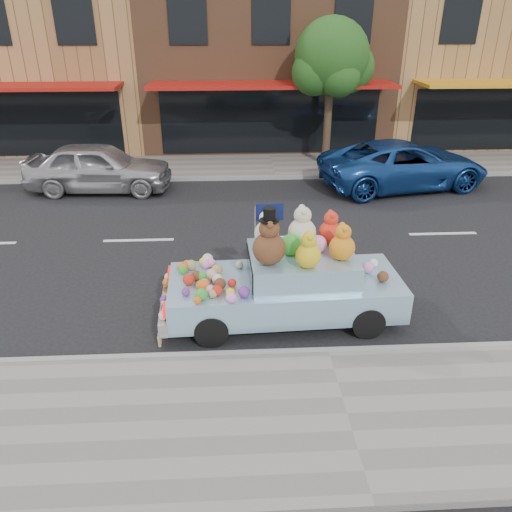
{
  "coord_description": "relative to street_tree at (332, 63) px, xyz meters",
  "views": [
    {
      "loc": [
        -1.6,
        -11.85,
        5.31
      ],
      "look_at": [
        -1.16,
        -3.61,
        1.25
      ],
      "focal_mm": 35.0,
      "sensor_mm": 36.0,
      "label": 1
    }
  ],
  "objects": [
    {
      "name": "far_sidewalk",
      "position": [
        -2.03,
        -0.05,
        -3.63
      ],
      "size": [
        60.0,
        3.0,
        0.12
      ],
      "primitive_type": "cube",
      "color": "gray",
      "rests_on": "ground"
    },
    {
      "name": "storefront_mid",
      "position": [
        -2.03,
        5.42,
        -0.05
      ],
      "size": [
        10.0,
        9.8,
        7.3
      ],
      "color": "brown",
      "rests_on": "ground"
    },
    {
      "name": "near_kerb",
      "position": [
        -2.03,
        -11.55,
        -3.63
      ],
      "size": [
        60.0,
        0.12,
        0.13
      ],
      "primitive_type": "cube",
      "color": "gray",
      "rests_on": "ground"
    },
    {
      "name": "ground",
      "position": [
        -2.03,
        -6.55,
        -3.69
      ],
      "size": [
        120.0,
        120.0,
        0.0
      ],
      "primitive_type": "plane",
      "color": "black",
      "rests_on": "ground"
    },
    {
      "name": "storefront_right",
      "position": [
        7.97,
        5.42,
        -0.05
      ],
      "size": [
        10.0,
        9.8,
        7.3
      ],
      "color": "#AB7A47",
      "rests_on": "ground"
    },
    {
      "name": "car_silver",
      "position": [
        -7.86,
        -2.46,
        -2.91
      ],
      "size": [
        4.7,
        2.09,
        1.57
      ],
      "primitive_type": "imported",
      "rotation": [
        0.0,
        0.0,
        1.52
      ],
      "color": "#B3B2B7",
      "rests_on": "ground"
    },
    {
      "name": "car_blue",
      "position": [
        2.11,
        -2.59,
        -2.93
      ],
      "size": [
        5.89,
        3.54,
        1.53
      ],
      "primitive_type": "imported",
      "rotation": [
        0.0,
        0.0,
        1.76
      ],
      "color": "#1B4897",
      "rests_on": "ground"
    },
    {
      "name": "near_sidewalk",
      "position": [
        -2.03,
        -13.05,
        -3.63
      ],
      "size": [
        60.0,
        3.0,
        0.12
      ],
      "primitive_type": "cube",
      "color": "gray",
      "rests_on": "ground"
    },
    {
      "name": "street_tree",
      "position": [
        0.0,
        0.0,
        0.0
      ],
      "size": [
        3.0,
        2.7,
        5.22
      ],
      "color": "#38281C",
      "rests_on": "ground"
    },
    {
      "name": "art_car",
      "position": [
        -2.64,
        -10.31,
        -2.89
      ],
      "size": [
        4.55,
        1.93,
        2.38
      ],
      "rotation": [
        0.0,
        0.0,
        0.04
      ],
      "color": "black",
      "rests_on": "ground"
    },
    {
      "name": "storefront_left",
      "position": [
        -12.03,
        5.42,
        -0.05
      ],
      "size": [
        10.0,
        9.8,
        7.3
      ],
      "color": "#AB7A47",
      "rests_on": "ground"
    },
    {
      "name": "far_kerb",
      "position": [
        -2.03,
        -1.55,
        -3.63
      ],
      "size": [
        60.0,
        0.12,
        0.13
      ],
      "primitive_type": "cube",
      "color": "gray",
      "rests_on": "ground"
    }
  ]
}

